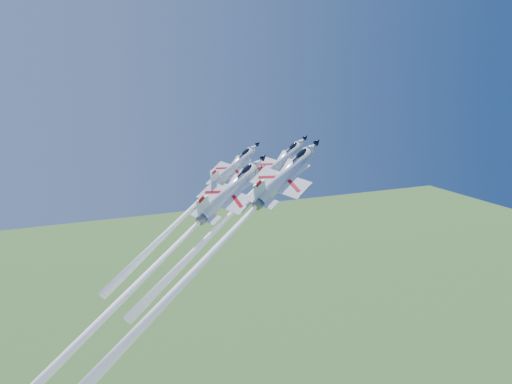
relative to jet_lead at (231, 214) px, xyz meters
name	(u,v)px	position (x,y,z in m)	size (l,w,h in m)	color
jet_lead	(231,214)	(0.00, 0.00, 0.00)	(34.66, 16.76, 32.35)	white
jet_left	(192,208)	(-5.75, 5.07, 0.38)	(30.00, 14.56, 27.75)	white
jet_right	(209,255)	(-7.54, -9.66, -3.70)	(45.11, 21.70, 42.66)	white
jet_slot	(121,300)	(-21.25, -6.23, -10.40)	(53.85, 25.64, 52.18)	white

